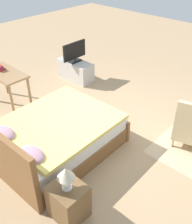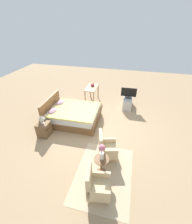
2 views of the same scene
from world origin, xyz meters
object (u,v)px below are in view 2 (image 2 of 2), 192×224
(bed, at_px, (73,115))
(armchair_by_window_right, at_px, (106,148))
(side_table, at_px, (101,164))
(tv_stand, at_px, (128,102))
(nightstand, at_px, (44,129))
(vanity_desk, at_px, (92,89))
(table_lamp, at_px, (41,118))
(tv_flatscreen, at_px, (129,93))
(book_stack, at_px, (92,85))
(armchair_by_window_left, at_px, (97,185))
(flower_vase, at_px, (102,151))

(bed, xyz_separation_m, armchair_by_window_right, (-1.58, -1.69, 0.08))
(side_table, distance_m, tv_stand, 3.91)
(nightstand, bearing_deg, vanity_desk, -18.29)
(table_lamp, bearing_deg, tv_flatscreen, -44.66)
(bed, height_order, nightstand, bed)
(vanity_desk, height_order, book_stack, book_stack)
(tv_flatscreen, bearing_deg, tv_stand, -179.27)
(nightstand, relative_size, tv_flatscreen, 0.75)
(tv_flatscreen, bearing_deg, bed, 129.17)
(nightstand, height_order, table_lamp, table_lamp)
(armchair_by_window_left, bearing_deg, flower_vase, 1.52)
(nightstand, relative_size, tv_stand, 0.54)
(flower_vase, height_order, vanity_desk, flower_vase)
(tv_stand, bearing_deg, armchair_by_window_left, 174.55)
(tv_stand, bearing_deg, armchair_by_window_right, 172.63)
(armchair_by_window_right, bearing_deg, nightstand, 78.15)
(tv_flatscreen, bearing_deg, nightstand, 135.34)
(nightstand, height_order, tv_stand, nightstand)
(bed, bearing_deg, vanity_desk, -9.55)
(flower_vase, height_order, table_lamp, flower_vase)
(side_table, bearing_deg, nightstand, 65.26)
(side_table, relative_size, table_lamp, 1.75)
(flower_vase, bearing_deg, bed, 37.62)
(tv_stand, relative_size, book_stack, 3.73)
(armchair_by_window_right, bearing_deg, vanity_desk, 21.63)
(tv_flatscreen, relative_size, vanity_desk, 0.67)
(tv_stand, relative_size, vanity_desk, 0.92)
(bed, distance_m, table_lamp, 1.35)
(armchair_by_window_left, relative_size, vanity_desk, 0.88)
(table_lamp, height_order, tv_flatscreen, tv_flatscreen)
(armchair_by_window_right, bearing_deg, book_stack, 20.87)
(side_table, bearing_deg, book_stack, 17.98)
(table_lamp, bearing_deg, armchair_by_window_left, -125.60)
(side_table, bearing_deg, vanity_desk, 18.52)
(bed, bearing_deg, side_table, -142.38)
(bed, distance_m, armchair_by_window_left, 3.25)
(armchair_by_window_right, relative_size, vanity_desk, 0.88)
(table_lamp, height_order, tv_stand, table_lamp)
(armchair_by_window_left, height_order, tv_stand, armchair_by_window_left)
(tv_stand, distance_m, vanity_desk, 1.85)
(flower_vase, relative_size, book_stack, 1.85)
(armchair_by_window_right, xyz_separation_m, vanity_desk, (3.46, 1.37, 0.26))
(tv_flatscreen, bearing_deg, vanity_desk, 85.13)
(nightstand, bearing_deg, table_lamp, 90.00)
(bed, bearing_deg, nightstand, 148.62)
(armchair_by_window_left, bearing_deg, nightstand, 54.39)
(armchair_by_window_right, distance_m, book_stack, 3.92)
(armchair_by_window_right, height_order, vanity_desk, armchair_by_window_right)
(bed, relative_size, table_lamp, 6.22)
(bed, relative_size, tv_stand, 2.14)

